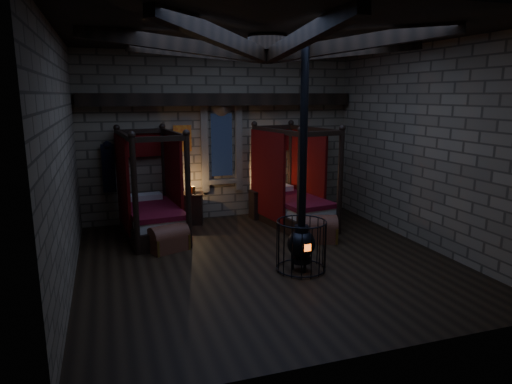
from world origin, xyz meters
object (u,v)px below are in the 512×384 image
object	(u,v)px
bed_right	(292,201)
stove	(301,239)
bed_left	(152,211)
trunk_left	(168,239)
trunk_right	(317,230)

from	to	relation	value
bed_right	stove	xyz separation A→B (m)	(-1.03, -2.88, -0.00)
bed_left	bed_right	world-z (taller)	bed_right
trunk_left	trunk_right	xyz separation A→B (m)	(3.18, -0.42, 0.02)
trunk_right	trunk_left	bearing A→B (deg)	-171.36
trunk_left	stove	size ratio (longest dim) A/B	0.22
trunk_right	stove	xyz separation A→B (m)	(-1.02, -1.43, 0.32)
bed_left	stove	distance (m)	3.83
bed_left	trunk_left	size ratio (longest dim) A/B	2.66
stove	trunk_right	bearing A→B (deg)	51.40
bed_right	trunk_right	xyz separation A→B (m)	(-0.01, -1.46, -0.32)
bed_right	trunk_left	xyz separation A→B (m)	(-3.19, -1.04, -0.34)
bed_right	stove	distance (m)	3.06
bed_left	stove	size ratio (longest dim) A/B	0.59
bed_right	bed_left	bearing A→B (deg)	168.99
bed_left	stove	world-z (taller)	stove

